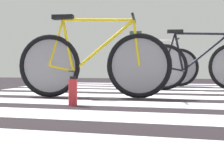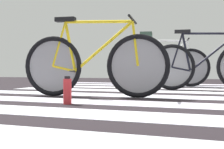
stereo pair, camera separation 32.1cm
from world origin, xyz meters
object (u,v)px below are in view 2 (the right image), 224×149
bicycle_1_of_3 (94,64)px  water_bottle (67,91)px  cyclist_3_of_3 (147,52)px  bicycle_3_of_3 (163,66)px  bicycle_2_of_3 (206,65)px

bicycle_1_of_3 → water_bottle: bearing=-92.9°
cyclist_3_of_3 → bicycle_1_of_3: bearing=-102.0°
bicycle_1_of_3 → water_bottle: bicycle_1_of_3 is taller
bicycle_3_of_3 → cyclist_3_of_3: cyclist_3_of_3 is taller
bicycle_3_of_3 → cyclist_3_of_3: bearing=-180.0°
water_bottle → bicycle_3_of_3: bearing=83.9°
bicycle_3_of_3 → water_bottle: (-0.34, -3.19, -0.26)m
bicycle_3_of_3 → water_bottle: bicycle_3_of_3 is taller
bicycle_2_of_3 → cyclist_3_of_3: cyclist_3_of_3 is taller
cyclist_3_of_3 → water_bottle: 3.18m
cyclist_3_of_3 → water_bottle: bearing=-100.5°
bicycle_2_of_3 → bicycle_3_of_3: size_ratio=1.00×
bicycle_1_of_3 → cyclist_3_of_3: 2.41m
bicycle_2_of_3 → bicycle_3_of_3: same height
water_bottle → bicycle_1_of_3: bearing=94.1°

